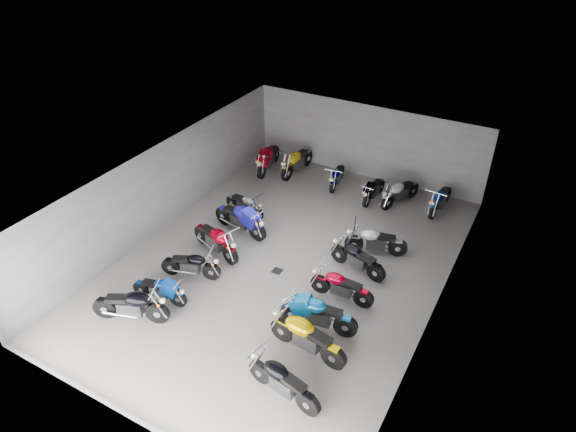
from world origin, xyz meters
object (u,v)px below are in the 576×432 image
at_px(motorcycle_left_d, 216,240).
at_px(motorcycle_right_c, 318,314).
at_px(motorcycle_left_f, 245,204).
at_px(motorcycle_right_e, 357,258).
at_px(motorcycle_right_f, 375,241).
at_px(motorcycle_left_c, 191,265).
at_px(motorcycle_back_c, 337,176).
at_px(motorcycle_right_b, 306,337).
at_px(motorcycle_back_f, 440,199).
at_px(motorcycle_left_b, 160,290).
at_px(motorcycle_back_e, 400,192).
at_px(motorcycle_left_e, 241,219).
at_px(motorcycle_back_a, 268,158).
at_px(drain_grate, 277,271).
at_px(motorcycle_right_a, 282,381).
at_px(motorcycle_back_d, 374,190).
at_px(motorcycle_right_d, 341,286).
at_px(motorcycle_left_a, 131,305).
at_px(motorcycle_back_b, 297,161).

height_order(motorcycle_left_d, motorcycle_right_c, motorcycle_left_d).
bearing_deg(motorcycle_left_f, motorcycle_right_e, 87.88).
distance_m(motorcycle_right_c, motorcycle_right_f, 4.13).
height_order(motorcycle_left_c, motorcycle_back_c, motorcycle_left_c).
xyz_separation_m(motorcycle_right_b, motorcycle_right_f, (0.01, 5.07, -0.06)).
xyz_separation_m(motorcycle_left_c, motorcycle_right_e, (4.51, 2.85, 0.03)).
height_order(motorcycle_left_c, motorcycle_back_f, motorcycle_back_f).
bearing_deg(motorcycle_left_b, motorcycle_back_e, 145.09).
bearing_deg(motorcycle_back_c, motorcycle_left_e, 62.50).
xyz_separation_m(motorcycle_back_a, motorcycle_back_c, (3.23, 0.20, -0.12)).
xyz_separation_m(motorcycle_left_b, motorcycle_right_f, (4.79, 5.41, 0.07)).
bearing_deg(motorcycle_back_e, drain_grate, 92.23).
bearing_deg(motorcycle_left_f, motorcycle_back_c, 160.13).
relative_size(motorcycle_right_a, motorcycle_back_c, 1.16).
distance_m(motorcycle_back_c, motorcycle_back_d, 1.78).
bearing_deg(motorcycle_left_c, motorcycle_back_c, 150.00).
distance_m(motorcycle_right_e, motorcycle_back_d, 4.63).
xyz_separation_m(motorcycle_left_b, motorcycle_right_e, (4.61, 4.24, 0.06)).
height_order(motorcycle_left_d, motorcycle_left_e, motorcycle_left_e).
height_order(motorcycle_right_a, motorcycle_right_f, motorcycle_right_a).
bearing_deg(motorcycle_right_e, motorcycle_left_e, 102.35).
height_order(motorcycle_back_a, motorcycle_back_e, motorcycle_back_a).
relative_size(motorcycle_right_a, motorcycle_right_d, 1.06).
xyz_separation_m(motorcycle_left_a, motorcycle_right_b, (4.96, 1.35, 0.02)).
height_order(motorcycle_back_a, motorcycle_back_d, motorcycle_back_a).
distance_m(motorcycle_left_e, motorcycle_right_f, 4.84).
bearing_deg(motorcycle_right_b, motorcycle_right_f, 6.41).
bearing_deg(motorcycle_back_a, motorcycle_right_d, 125.19).
distance_m(motorcycle_left_c, motorcycle_left_e, 2.87).
bearing_deg(motorcycle_back_d, motorcycle_back_a, 1.61).
bearing_deg(motorcycle_back_b, motorcycle_left_d, 96.42).
bearing_deg(motorcycle_left_a, drain_grate, 125.74).
xyz_separation_m(motorcycle_left_f, motorcycle_right_a, (5.36, -6.53, 0.08)).
distance_m(motorcycle_left_a, motorcycle_right_b, 5.14).
bearing_deg(motorcycle_back_d, motorcycle_left_b, 71.50).
xyz_separation_m(motorcycle_right_c, motorcycle_back_f, (1.34, 7.93, -0.04)).
bearing_deg(motorcycle_left_e, motorcycle_left_c, 9.79).
distance_m(motorcycle_right_c, motorcycle_right_d, 1.46).
distance_m(motorcycle_left_a, motorcycle_back_a, 9.95).
distance_m(motorcycle_left_c, motorcycle_back_a, 7.64).
height_order(drain_grate, motorcycle_right_f, motorcycle_right_f).
bearing_deg(motorcycle_right_e, motorcycle_left_b, 145.16).
xyz_separation_m(motorcycle_back_a, motorcycle_back_b, (1.23, 0.35, -0.01)).
xyz_separation_m(motorcycle_left_d, motorcycle_right_c, (4.58, -1.50, -0.01)).
bearing_deg(motorcycle_left_a, motorcycle_right_c, 93.89).
xyz_separation_m(drain_grate, motorcycle_back_b, (-2.65, 6.26, 0.56)).
relative_size(motorcycle_right_c, motorcycle_right_d, 1.11).
distance_m(motorcycle_back_b, motorcycle_back_d, 3.77).
height_order(motorcycle_left_d, motorcycle_back_f, motorcycle_left_d).
bearing_deg(motorcycle_right_d, motorcycle_right_e, 2.48).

